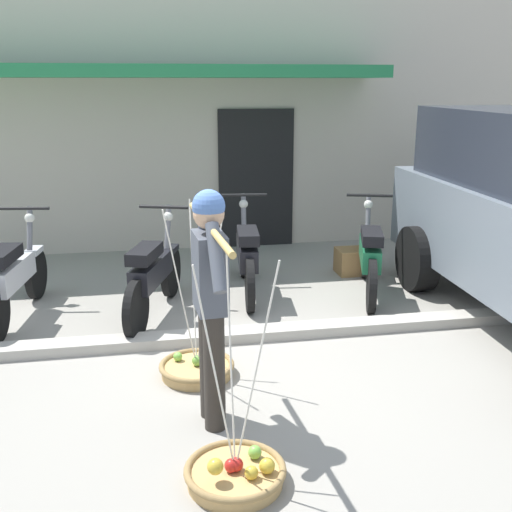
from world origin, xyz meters
TOP-DOWN VIEW (x-y plane):
  - ground_plane at (0.00, 0.00)m, footprint 90.00×90.00m
  - sidewalk_curb at (0.00, 0.70)m, footprint 20.00×0.24m
  - fruit_vendor at (-0.31, -0.71)m, footprint 0.22×1.48m
  - fruit_basket_left_side at (-0.26, -1.45)m, footprint 0.63×0.63m
  - fruit_basket_right_side at (-0.37, 0.03)m, footprint 0.63×0.63m
  - motorcycle_nearest_shop at (-2.07, 1.64)m, footprint 0.54×1.81m
  - motorcycle_second_in_row at (-0.67, 1.46)m, footprint 0.72×1.76m
  - motorcycle_third_in_row at (0.39, 2.01)m, footprint 0.54×1.82m
  - motorcycle_end_of_row at (1.76, 1.73)m, footprint 0.70×1.76m
  - storefront_building at (-1.06, 6.64)m, footprint 13.00×6.00m
  - wooden_crate at (1.87, 2.53)m, footprint 0.44×0.36m

SIDE VIEW (x-z plane):
  - ground_plane at x=0.00m, z-range 0.00..0.00m
  - sidewalk_curb at x=0.00m, z-range 0.00..0.10m
  - fruit_basket_right_side at x=-0.37m, z-range -0.65..0.80m
  - fruit_basket_left_side at x=-0.26m, z-range -0.65..0.80m
  - wooden_crate at x=1.87m, z-range 0.00..0.32m
  - motorcycle_nearest_shop at x=-2.07m, z-range -0.09..1.00m
  - motorcycle_second_in_row at x=-0.67m, z-range -0.09..1.00m
  - motorcycle_third_in_row at x=0.39m, z-range -0.09..1.00m
  - motorcycle_end_of_row at x=1.76m, z-range -0.09..1.00m
  - fruit_vendor at x=-0.31m, z-range 0.13..1.82m
  - storefront_building at x=-1.06m, z-range 0.00..4.20m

